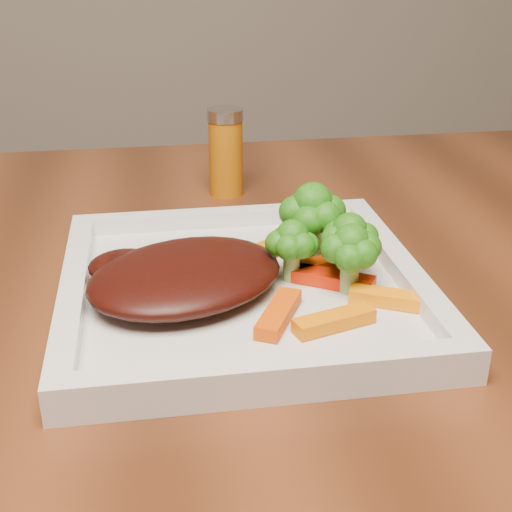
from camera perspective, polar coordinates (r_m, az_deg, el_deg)
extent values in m
cube|color=silver|center=(0.55, -1.04, -3.02)|extent=(0.27, 0.27, 0.01)
ellipsoid|color=#360B08|center=(0.53, -5.64, -1.56)|extent=(0.19, 0.17, 0.03)
cube|color=orange|center=(0.49, 6.27, -5.17)|extent=(0.06, 0.03, 0.01)
cube|color=orange|center=(0.52, 10.74, -3.35)|extent=(0.06, 0.04, 0.01)
cube|color=#D54603|center=(0.50, 1.82, -4.64)|extent=(0.04, 0.06, 0.01)
cube|color=red|center=(0.60, 7.46, 0.84)|extent=(0.05, 0.02, 0.01)
cube|color=#C86903|center=(0.59, 1.04, 0.53)|extent=(0.06, 0.05, 0.01)
cube|color=red|center=(0.55, 6.13, -1.84)|extent=(0.06, 0.05, 0.01)
cube|color=#D23A03|center=(0.57, 5.09, -0.75)|extent=(0.05, 0.03, 0.01)
cylinder|color=#A65A09|center=(0.75, -2.43, 8.28)|extent=(0.05, 0.05, 0.09)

